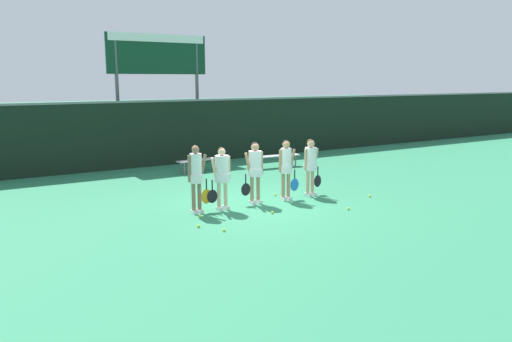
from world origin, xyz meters
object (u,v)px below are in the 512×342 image
at_px(player_4, 311,162).
at_px(tennis_ball_5, 370,196).
at_px(tennis_ball_2, 200,216).
at_px(scoreboard, 158,63).
at_px(bench_far, 201,161).
at_px(player_2, 255,167).
at_px(bench_courtside, 276,157).
at_px(tennis_ball_6, 224,230).
at_px(player_0, 196,174).
at_px(tennis_ball_4, 275,195).
at_px(player_1, 222,173).
at_px(player_3, 286,165).
at_px(tennis_ball_0, 272,212).
at_px(tennis_ball_1, 199,226).
at_px(tennis_ball_3, 348,209).

height_order(player_4, tennis_ball_5, player_4).
distance_m(tennis_ball_2, tennis_ball_5, 5.21).
height_order(scoreboard, tennis_ball_5, scoreboard).
bearing_deg(tennis_ball_5, bench_far, 111.65).
xyz_separation_m(scoreboard, player_2, (-0.35, -8.15, -3.01)).
relative_size(bench_courtside, player_4, 1.20).
bearing_deg(tennis_ball_6, player_2, 43.59).
relative_size(player_4, tennis_ball_2, 23.93).
height_order(player_0, tennis_ball_4, player_0).
distance_m(player_1, player_3, 2.05).
height_order(bench_far, player_4, player_4).
xyz_separation_m(tennis_ball_4, tennis_ball_6, (-2.91, -2.31, 0.00)).
distance_m(player_1, player_2, 1.08).
relative_size(player_2, tennis_ball_2, 24.43).
bearing_deg(player_2, tennis_ball_0, -94.67).
relative_size(player_1, tennis_ball_1, 23.61).
relative_size(bench_courtside, bench_far, 1.07).
bearing_deg(tennis_ball_6, tennis_ball_4, 38.41).
relative_size(bench_courtside, player_1, 1.21).
relative_size(player_3, tennis_ball_6, 26.08).
relative_size(player_0, tennis_ball_4, 26.63).
xyz_separation_m(tennis_ball_0, tennis_ball_4, (1.15, 1.62, -0.00)).
xyz_separation_m(player_0, player_2, (1.78, 0.07, 0.00)).
bearing_deg(tennis_ball_6, bench_courtside, 48.55).
relative_size(bench_far, tennis_ball_6, 28.51).
distance_m(tennis_ball_3, tennis_ball_4, 2.46).
relative_size(scoreboard, tennis_ball_6, 78.21).
height_order(tennis_ball_2, tennis_ball_4, tennis_ball_2).
bearing_deg(player_4, player_0, 174.99).
bearing_deg(tennis_ball_4, scoreboard, 94.72).
bearing_deg(player_4, tennis_ball_4, 145.26).
height_order(player_2, tennis_ball_5, player_2).
bearing_deg(player_2, tennis_ball_4, 29.40).
xyz_separation_m(player_0, player_4, (3.67, 0.05, -0.02)).
distance_m(player_2, tennis_ball_2, 2.21).
relative_size(scoreboard, player_1, 3.11).
bearing_deg(tennis_ball_1, scoreboard, 74.31).
distance_m(player_0, tennis_ball_0, 2.17).
bearing_deg(bench_far, tennis_ball_0, -104.65).
distance_m(player_3, player_4, 0.92).
relative_size(player_3, tennis_ball_0, 24.17).
distance_m(tennis_ball_1, tennis_ball_5, 5.57).
relative_size(bench_courtside, tennis_ball_5, 29.13).
xyz_separation_m(player_3, player_4, (0.92, 0.08, -0.01)).
bearing_deg(tennis_ball_5, scoreboard, 107.57).
xyz_separation_m(tennis_ball_2, tennis_ball_5, (5.18, -0.57, -0.00)).
relative_size(player_2, player_4, 1.02).
height_order(scoreboard, tennis_ball_0, scoreboard).
bearing_deg(bench_courtside, player_0, -134.43).
relative_size(tennis_ball_1, tennis_ball_3, 1.00).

